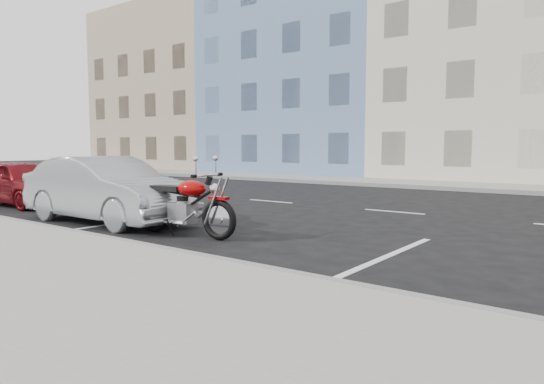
# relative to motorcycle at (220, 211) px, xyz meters

# --- Properties ---
(ground) EXTENTS (120.00, 120.00, 0.00)m
(ground) POSITION_rel_motorcycle_xyz_m (2.89, 5.51, -0.53)
(ground) COLOR black
(ground) RESTS_ON ground
(sidewalk_far) EXTENTS (80.00, 3.40, 0.15)m
(sidewalk_far) POSITION_rel_motorcycle_xyz_m (-2.11, 14.21, -0.46)
(sidewalk_far) COLOR gray
(sidewalk_far) RESTS_ON ground
(curb_near) EXTENTS (80.00, 0.12, 0.16)m
(curb_near) POSITION_rel_motorcycle_xyz_m (-2.11, -1.49, -0.45)
(curb_near) COLOR gray
(curb_near) RESTS_ON ground
(curb_far) EXTENTS (80.00, 0.12, 0.16)m
(curb_far) POSITION_rel_motorcycle_xyz_m (-2.11, 12.51, -0.45)
(curb_far) COLOR gray
(curb_far) RESTS_ON ground
(bldg_far_west) EXTENTS (12.00, 12.00, 12.00)m
(bldg_far_west) POSITION_rel_motorcycle_xyz_m (-23.11, 21.81, 5.47)
(bldg_far_west) COLOR tan
(bldg_far_west) RESTS_ON ground
(bldg_blue) EXTENTS (12.00, 12.00, 13.00)m
(bldg_blue) POSITION_rel_motorcycle_xyz_m (-11.11, 21.81, 5.97)
(bldg_blue) COLOR #607DA7
(bldg_blue) RESTS_ON ground
(bldg_cream) EXTENTS (12.00, 12.00, 11.50)m
(bldg_cream) POSITION_rel_motorcycle_xyz_m (0.89, 21.81, 5.22)
(bldg_cream) COLOR beige
(bldg_cream) RESTS_ON ground
(motorcycle) EXTENTS (2.34, 0.77, 1.17)m
(motorcycle) POSITION_rel_motorcycle_xyz_m (0.00, 0.00, 0.00)
(motorcycle) COLOR black
(motorcycle) RESTS_ON ground
(sedan_silver) EXTENTS (4.43, 1.61, 1.45)m
(sedan_silver) POSITION_rel_motorcycle_xyz_m (-3.40, 0.01, 0.19)
(sedan_silver) COLOR #A0A3A8
(sedan_silver) RESTS_ON ground
(car_row_a) EXTENTS (3.92, 1.71, 1.31)m
(car_row_a) POSITION_rel_motorcycle_xyz_m (-8.14, 0.43, 0.12)
(car_row_a) COLOR maroon
(car_row_a) RESTS_ON ground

